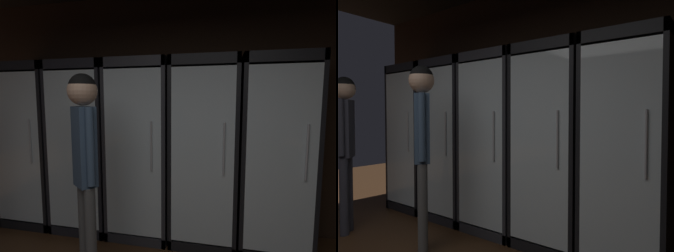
{
  "view_description": "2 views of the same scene",
  "coord_description": "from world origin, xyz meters",
  "views": [
    {
      "loc": [
        0.32,
        0.08,
        1.54
      ],
      "look_at": [
        -0.23,
        2.59,
        1.27
      ],
      "focal_mm": 26.05,
      "sensor_mm": 36.0,
      "label": 1
    },
    {
      "loc": [
        1.54,
        0.05,
        1.29
      ],
      "look_at": [
        -0.43,
        2.69,
        1.18
      ],
      "focal_mm": 32.16,
      "sensor_mm": 36.0,
      "label": 2
    }
  ],
  "objects": [
    {
      "name": "cooler_right",
      "position": [
        0.14,
        2.73,
        0.97
      ],
      "size": [
        0.68,
        0.61,
        1.98
      ],
      "color": "black",
      "rests_on": "ground"
    },
    {
      "name": "cooler_left",
      "position": [
        -1.27,
        2.73,
        0.97
      ],
      "size": [
        0.68,
        0.61,
        1.98
      ],
      "color": "black",
      "rests_on": "ground"
    },
    {
      "name": "cooler_far_left",
      "position": [
        -1.98,
        2.73,
        0.96
      ],
      "size": [
        0.68,
        0.61,
        1.98
      ],
      "color": "black",
      "rests_on": "ground"
    },
    {
      "name": "wall_back",
      "position": [
        0.0,
        3.03,
        1.4
      ],
      "size": [
        6.0,
        0.06,
        2.8
      ],
      "primitive_type": "cube",
      "color": "black",
      "rests_on": "ground"
    },
    {
      "name": "shopper_near",
      "position": [
        -0.74,
        1.81,
        1.17
      ],
      "size": [
        0.25,
        0.23,
        1.75
      ],
      "color": "#4C4C4C",
      "rests_on": "ground"
    },
    {
      "name": "cooler_center",
      "position": [
        -0.56,
        2.73,
        0.98
      ],
      "size": [
        0.68,
        0.61,
        1.98
      ],
      "color": "#2B2B30",
      "rests_on": "ground"
    },
    {
      "name": "cooler_far_right",
      "position": [
        0.85,
        2.73,
        0.97
      ],
      "size": [
        0.68,
        0.61,
        1.98
      ],
      "color": "black",
      "rests_on": "ground"
    }
  ]
}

